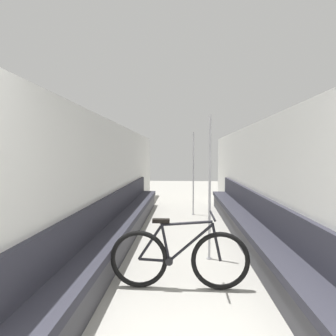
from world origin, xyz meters
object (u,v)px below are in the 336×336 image
object	(u,v)px
grab_pole_far	(193,175)
bicycle	(179,258)
bench_seat_row_left	(124,223)
grab_pole_near	(210,190)
bench_seat_row_right	(247,225)

from	to	relation	value
grab_pole_far	bicycle	bearing A→B (deg)	-94.79
bicycle	bench_seat_row_left	bearing A→B (deg)	115.54
grab_pole_near	bicycle	bearing A→B (deg)	-116.08
bench_seat_row_right	grab_pole_far	world-z (taller)	grab_pole_far
bench_seat_row_right	grab_pole_near	bearing A→B (deg)	-131.26
bench_seat_row_left	grab_pole_far	bearing A→B (deg)	56.19
bench_seat_row_left	bench_seat_row_right	distance (m)	2.26
bicycle	grab_pole_far	bearing A→B (deg)	80.40
bench_seat_row_right	grab_pole_near	size ratio (longest dim) A/B	3.04
grab_pole_far	bench_seat_row_right	bearing A→B (deg)	-66.27
grab_pole_far	bench_seat_row_left	bearing A→B (deg)	-123.81
grab_pole_near	bench_seat_row_right	bearing A→B (deg)	48.74
grab_pole_near	grab_pole_far	distance (m)	2.93
bench_seat_row_left	grab_pole_near	xyz separation A→B (m)	(1.49, -0.88, 0.76)
bench_seat_row_right	bicycle	size ratio (longest dim) A/B	4.02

